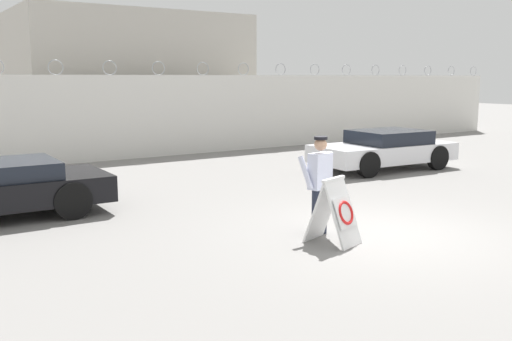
% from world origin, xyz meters
% --- Properties ---
extents(ground_plane, '(90.00, 90.00, 0.00)m').
position_xyz_m(ground_plane, '(0.00, 0.00, 0.00)').
color(ground_plane, gray).
extents(perimeter_wall, '(36.00, 0.30, 3.19)m').
position_xyz_m(perimeter_wall, '(-0.00, 11.15, 1.38)').
color(perimeter_wall, silver).
rests_on(perimeter_wall, ground_plane).
extents(building_block, '(8.62, 7.64, 5.10)m').
position_xyz_m(building_block, '(1.43, 16.45, 2.55)').
color(building_block, '#B2ADA3').
rests_on(building_block, ground_plane).
extents(barricade_sign, '(0.79, 0.92, 1.08)m').
position_xyz_m(barricade_sign, '(-1.08, -0.03, 0.54)').
color(barricade_sign, white).
rests_on(barricade_sign, ground_plane).
extents(security_guard, '(0.64, 0.36, 1.68)m').
position_xyz_m(security_guard, '(-0.94, 0.55, 0.93)').
color(security_guard, '#232838').
rests_on(security_guard, ground_plane).
extents(parked_car_far_side, '(4.35, 2.13, 1.13)m').
position_xyz_m(parked_car_far_side, '(5.13, 4.93, 0.59)').
color(parked_car_far_side, black).
rests_on(parked_car_far_side, ground_plane).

